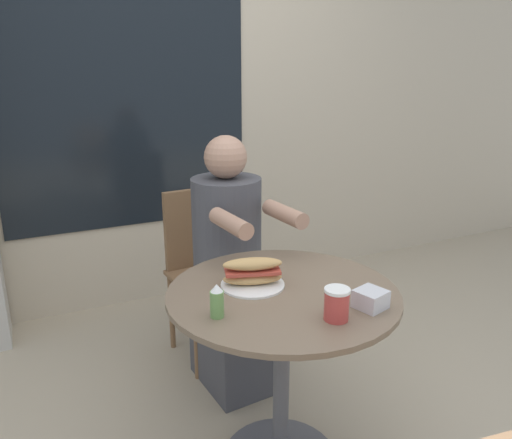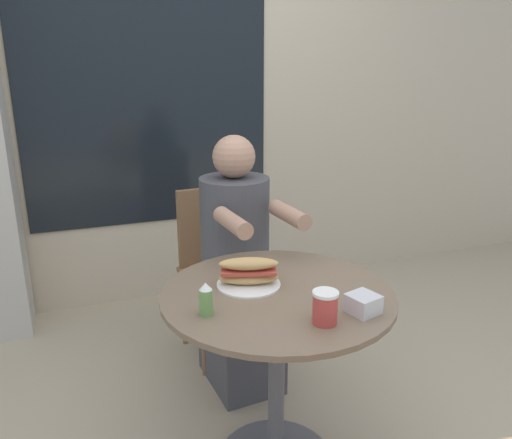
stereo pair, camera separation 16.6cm
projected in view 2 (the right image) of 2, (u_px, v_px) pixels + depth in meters
name	position (u px, v px, depth m)	size (l,w,h in m)	color
storefront_wall	(172.00, 80.00, 3.04)	(8.00, 0.09, 2.80)	#B7A88E
cafe_table	(277.00, 340.00, 1.78)	(0.81, 0.81, 0.73)	brown
diner_chair	(216.00, 255.00, 2.63)	(0.41, 0.41, 0.87)	brown
seated_diner	(238.00, 280.00, 2.32)	(0.35, 0.58, 1.19)	#424247
sandwich_on_plate	(249.00, 274.00, 1.76)	(0.23, 0.23, 0.10)	white
drink_cup	(325.00, 307.00, 1.50)	(0.08, 0.08, 0.10)	#B73D38
napkin_box	(363.00, 304.00, 1.57)	(0.11, 0.11, 0.06)	silver
condiment_bottle	(206.00, 299.00, 1.55)	(0.04, 0.04, 0.11)	#66934C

